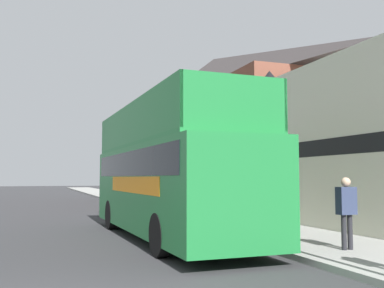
{
  "coord_description": "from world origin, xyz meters",
  "views": [
    {
      "loc": [
        0.08,
        -5.57,
        1.83
      ],
      "look_at": [
        4.96,
        8.19,
        2.91
      ],
      "focal_mm": 42.0,
      "sensor_mm": 36.0,
      "label": 1
    }
  ],
  "objects_px": {
    "lamp_post_third": "(129,150)",
    "lamp_post_nearest": "(270,122)",
    "tour_bus": "(167,179)",
    "pedestrian_second": "(346,206)",
    "parked_car_ahead_of_bus": "(129,201)",
    "lamp_post_second": "(173,139)"
  },
  "relations": [
    {
      "from": "lamp_post_third",
      "to": "lamp_post_nearest",
      "type": "bearing_deg",
      "value": -89.73
    },
    {
      "from": "parked_car_ahead_of_bus",
      "to": "pedestrian_second",
      "type": "distance_m",
      "value": 12.56
    },
    {
      "from": "lamp_post_second",
      "to": "lamp_post_third",
      "type": "distance_m",
      "value": 9.03
    },
    {
      "from": "lamp_post_nearest",
      "to": "lamp_post_second",
      "type": "xyz_separation_m",
      "value": [
        0.09,
        9.03,
        0.27
      ]
    },
    {
      "from": "tour_bus",
      "to": "parked_car_ahead_of_bus",
      "type": "relative_size",
      "value": 2.24
    },
    {
      "from": "lamp_post_second",
      "to": "lamp_post_third",
      "type": "height_order",
      "value": "lamp_post_third"
    },
    {
      "from": "lamp_post_nearest",
      "to": "lamp_post_second",
      "type": "bearing_deg",
      "value": 89.45
    },
    {
      "from": "tour_bus",
      "to": "parked_car_ahead_of_bus",
      "type": "distance_m",
      "value": 8.06
    },
    {
      "from": "pedestrian_second",
      "to": "lamp_post_nearest",
      "type": "height_order",
      "value": "lamp_post_nearest"
    },
    {
      "from": "pedestrian_second",
      "to": "lamp_post_third",
      "type": "height_order",
      "value": "lamp_post_third"
    },
    {
      "from": "lamp_post_nearest",
      "to": "tour_bus",
      "type": "bearing_deg",
      "value": 128.57
    },
    {
      "from": "lamp_post_nearest",
      "to": "lamp_post_third",
      "type": "xyz_separation_m",
      "value": [
        -0.09,
        18.06,
        0.3
      ]
    },
    {
      "from": "tour_bus",
      "to": "lamp_post_nearest",
      "type": "distance_m",
      "value": 3.66
    },
    {
      "from": "tour_bus",
      "to": "lamp_post_nearest",
      "type": "height_order",
      "value": "lamp_post_nearest"
    },
    {
      "from": "parked_car_ahead_of_bus",
      "to": "pedestrian_second",
      "type": "xyz_separation_m",
      "value": [
        2.63,
        -12.27,
        0.44
      ]
    },
    {
      "from": "parked_car_ahead_of_bus",
      "to": "lamp_post_nearest",
      "type": "height_order",
      "value": "lamp_post_nearest"
    },
    {
      "from": "pedestrian_second",
      "to": "lamp_post_third",
      "type": "bearing_deg",
      "value": 93.26
    },
    {
      "from": "tour_bus",
      "to": "lamp_post_third",
      "type": "height_order",
      "value": "lamp_post_third"
    },
    {
      "from": "lamp_post_third",
      "to": "tour_bus",
      "type": "bearing_deg",
      "value": -97.35
    },
    {
      "from": "tour_bus",
      "to": "lamp_post_third",
      "type": "relative_size",
      "value": 1.98
    },
    {
      "from": "lamp_post_nearest",
      "to": "lamp_post_third",
      "type": "relative_size",
      "value": 0.9
    },
    {
      "from": "tour_bus",
      "to": "lamp_post_second",
      "type": "xyz_separation_m",
      "value": [
        2.16,
        6.42,
        1.79
      ]
    }
  ]
}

